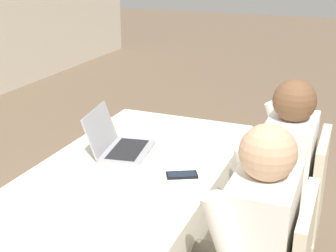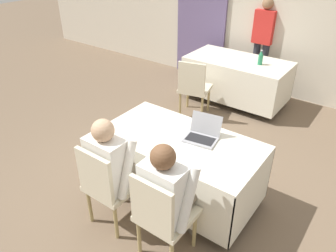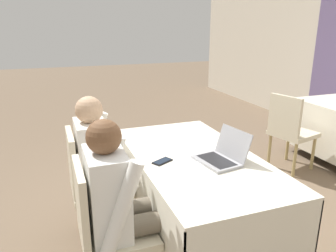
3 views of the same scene
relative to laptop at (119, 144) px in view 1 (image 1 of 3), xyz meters
name	(u,v)px [view 1 (image 1 of 3)]	position (x,y,z in m)	size (l,w,h in m)	color
conference_table_near	(128,202)	(-0.17, -0.13, -0.22)	(1.62, 0.85, 0.74)	silver
laptop	(119,144)	(0.00, 0.00, 0.00)	(0.36, 0.34, 0.22)	#99999E
cell_phone	(182,175)	(-0.13, -0.39, -0.04)	(0.13, 0.16, 0.01)	black
paper_beside_laptop	(136,162)	(-0.08, -0.13, -0.04)	(0.25, 0.32, 0.00)	white
paper_centre_table	(85,180)	(-0.34, 0.00, -0.04)	(0.23, 0.31, 0.00)	white
chair_near_right	(289,210)	(0.15, -0.86, -0.28)	(0.44, 0.44, 0.91)	tan
person_checkered_shirt	(239,249)	(-0.49, -0.76, -0.12)	(0.50, 0.52, 1.17)	#665B4C
person_white_shirt	(271,178)	(0.15, -0.76, -0.12)	(0.50, 0.52, 1.17)	#665B4C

